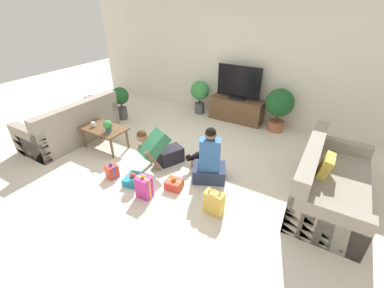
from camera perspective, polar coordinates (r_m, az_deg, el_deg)
The scene contains 20 objects.
ground_plane at distance 4.65m, azimuth -3.59°, elevation -4.64°, with size 16.00×16.00×0.00m, color beige.
wall_back at distance 6.31m, azimuth 10.02°, elevation 17.33°, with size 8.40×0.06×2.60m.
sofa_left at distance 5.90m, azimuth -25.07°, elevation 3.60°, with size 0.90×1.89×0.84m.
sofa_right at distance 4.22m, azimuth 27.95°, elevation -7.82°, with size 0.90×1.89×0.84m.
coffee_table at distance 5.25m, azimuth -18.98°, elevation 2.88°, with size 0.89×0.53×0.44m.
tv_console at distance 6.30m, azimuth 9.81°, elevation 7.52°, with size 1.26×0.42×0.55m.
tv at distance 6.10m, azimuth 10.32°, elevation 12.92°, with size 1.03×0.20×0.77m.
potted_plant_corner_left at distance 6.45m, azimuth -15.57°, elevation 9.55°, with size 0.40×0.40×0.79m.
potted_plant_back_right at distance 5.90m, azimuth 18.81°, elevation 8.13°, with size 0.60×0.60×0.96m.
potted_plant_back_left at distance 6.55m, azimuth 1.74°, elevation 11.28°, with size 0.46×0.46×0.84m.
person_kneeling at distance 4.49m, azimuth -7.20°, elevation -1.09°, with size 0.61×0.84×0.78m.
person_sitting at distance 4.11m, azimuth 3.92°, elevation -4.02°, with size 0.64×0.61×0.97m.
dog at distance 4.50m, azimuth 1.05°, elevation -2.78°, with size 0.27×0.51×0.30m.
gift_box_a at distance 4.09m, azimuth -4.01°, elevation -8.81°, with size 0.28×0.26×0.21m.
gift_box_b at distance 4.30m, azimuth -12.92°, elevation -7.63°, with size 0.31×0.36×0.19m.
gift_box_c at distance 3.93m, azimuth -10.60°, elevation -9.37°, with size 0.22×0.17×0.40m.
gift_box_d at distance 4.49m, azimuth -17.34°, elevation -5.76°, with size 0.21×0.21×0.28m.
gift_bag_a at distance 3.63m, azimuth 4.90°, elevation -12.84°, with size 0.27×0.17×0.37m.
mug at distance 5.33m, azimuth -21.04°, elevation 4.08°, with size 0.12×0.08×0.09m.
tabletop_plant at distance 5.00m, azimuth -18.19°, elevation 3.93°, with size 0.17×0.17×0.22m.
Camera 1 is at (2.19, -3.14, 2.63)m, focal length 24.00 mm.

